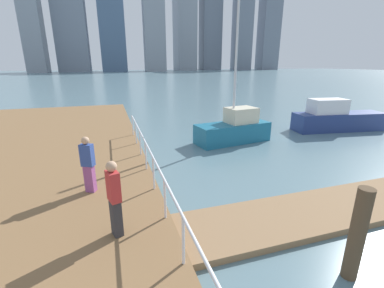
{
  "coord_description": "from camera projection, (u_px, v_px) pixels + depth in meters",
  "views": [
    {
      "loc": [
        -4.27,
        4.46,
        4.16
      ],
      "look_at": [
        -1.68,
        12.6,
        1.5
      ],
      "focal_mm": 24.54,
      "sensor_mm": 36.0,
      "label": 1
    }
  ],
  "objects": [
    {
      "name": "pedestrian_0",
      "position": [
        88.0,
        164.0,
        7.76
      ],
      "size": [
        0.42,
        0.36,
        1.73
      ],
      "color": "#994C8C",
      "rests_on": "boardwalk"
    },
    {
      "name": "ground_plane",
      "position": [
        182.0,
        131.0,
        16.61
      ],
      "size": [
        300.0,
        300.0,
        0.0
      ],
      "primitive_type": "plane",
      "color": "slate"
    },
    {
      "name": "skyline_tower_4",
      "position": [
        185.0,
        13.0,
        139.87
      ],
      "size": [
        10.74,
        12.15,
        58.89
      ],
      "primitive_type": "cube",
      "rotation": [
        0.0,
        0.0,
        0.03
      ],
      "color": "#8C939E",
      "rests_on": "ground_plane"
    },
    {
      "name": "skyline_tower_6",
      "position": [
        242.0,
        29.0,
        149.16
      ],
      "size": [
        9.28,
        11.25,
        45.14
      ],
      "primitive_type": "cube",
      "rotation": [
        0.0,
        0.0,
        -0.06
      ],
      "color": "slate",
      "rests_on": "ground_plane"
    },
    {
      "name": "dock_piling_1",
      "position": [
        357.0,
        235.0,
        5.05
      ],
      "size": [
        0.3,
        0.3,
        1.98
      ],
      "primitive_type": "cylinder",
      "color": "brown",
      "rests_on": "ground_plane"
    },
    {
      "name": "skyline_tower_7",
      "position": [
        270.0,
        18.0,
        153.31
      ],
      "size": [
        11.45,
        8.4,
        58.4
      ],
      "primitive_type": "cube",
      "rotation": [
        0.0,
        0.0,
        0.02
      ],
      "color": "slate",
      "rests_on": "ground_plane"
    },
    {
      "name": "floating_dock",
      "position": [
        384.0,
        198.0,
        8.25
      ],
      "size": [
        14.43,
        2.0,
        0.18
      ],
      "primitive_type": "cube",
      "color": "#93704C",
      "rests_on": "ground_plane"
    },
    {
      "name": "moored_boat_0",
      "position": [
        234.0,
        129.0,
        14.22
      ],
      "size": [
        4.28,
        2.07,
        7.2
      ],
      "color": "#1E6B8C",
      "rests_on": "ground_plane"
    },
    {
      "name": "skyline_tower_5",
      "position": [
        211.0,
        10.0,
        148.34
      ],
      "size": [
        11.53,
        9.14,
        65.02
      ],
      "primitive_type": "cube",
      "rotation": [
        0.0,
        0.0,
        0.04
      ],
      "color": "slate",
      "rests_on": "ground_plane"
    },
    {
      "name": "moored_boat_1",
      "position": [
        336.0,
        119.0,
        16.69
      ],
      "size": [
        5.94,
        2.28,
        2.01
      ],
      "color": "navy",
      "rests_on": "ground_plane"
    },
    {
      "name": "pedestrian_1",
      "position": [
        114.0,
        198.0,
        5.74
      ],
      "size": [
        0.31,
        0.41,
        1.79
      ],
      "color": "#333338",
      "rests_on": "boardwalk"
    },
    {
      "name": "skyline_tower_3",
      "position": [
        154.0,
        27.0,
        123.72
      ],
      "size": [
        9.93,
        6.07,
        40.04
      ],
      "primitive_type": "cube",
      "rotation": [
        0.0,
        0.0,
        -0.01
      ],
      "color": "#8C939E",
      "rests_on": "ground_plane"
    }
  ]
}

